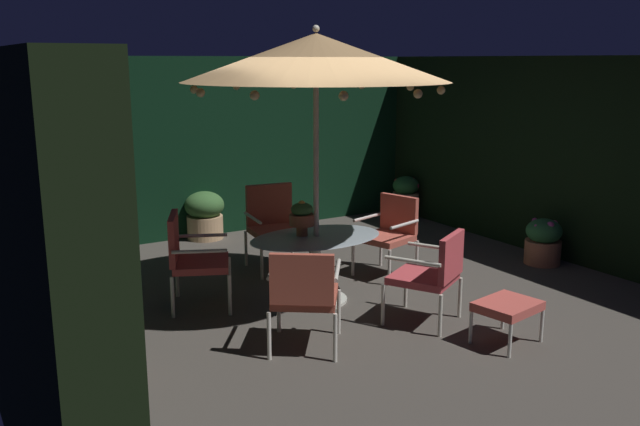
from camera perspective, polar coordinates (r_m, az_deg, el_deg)
ground_plane at (r=7.31m, az=1.90°, el=-7.16°), size 6.85×7.04×0.02m
hedge_backdrop_rear at (r=9.95m, az=-8.72°, el=5.57°), size 6.85×0.30×2.52m
hedge_backdrop_right at (r=9.17m, az=19.46°, el=4.39°), size 0.30×7.04×2.52m
patio_dining_table at (r=7.06m, az=-0.32°, el=-3.40°), size 1.44×0.96×0.70m
patio_umbrella at (r=6.79m, az=-0.34°, el=12.85°), size 2.65×2.65×2.80m
centerpiece_planter at (r=6.98m, az=-1.53°, el=-0.24°), size 0.26×0.26×0.37m
patio_chair_north at (r=8.21m, az=-3.86°, el=-0.71°), size 0.72×0.71×1.00m
patio_chair_northeast at (r=7.02m, az=-10.77°, el=-3.41°), size 0.79×0.82×0.97m
patio_chair_east at (r=5.84m, az=-1.34°, el=-6.58°), size 0.84×0.85×0.93m
patio_chair_southeast at (r=6.55m, az=9.43°, el=-4.81°), size 0.80×0.81×0.90m
patio_chair_south at (r=8.00m, az=5.92°, el=-1.38°), size 0.70×0.69×0.92m
ottoman_footrest at (r=6.30m, az=15.43°, el=-7.63°), size 0.60×0.52×0.38m
potted_plant_back_right at (r=9.71m, az=-9.64°, el=-0.09°), size 0.55×0.55×0.68m
potted_plant_back_center at (r=8.84m, az=18.20°, el=-2.25°), size 0.44×0.44×0.57m
potted_plant_front_corner at (r=5.74m, az=-19.50°, el=-9.80°), size 0.48×0.48×0.68m
potted_plant_right_far at (r=10.96m, az=7.20°, el=1.39°), size 0.42×0.42×0.66m
potted_plant_left_far at (r=9.11m, az=-19.24°, el=-1.88°), size 0.42×0.42×0.58m
potted_plant_left_near at (r=8.07m, az=-23.40°, el=-4.30°), size 0.34×0.34×0.51m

